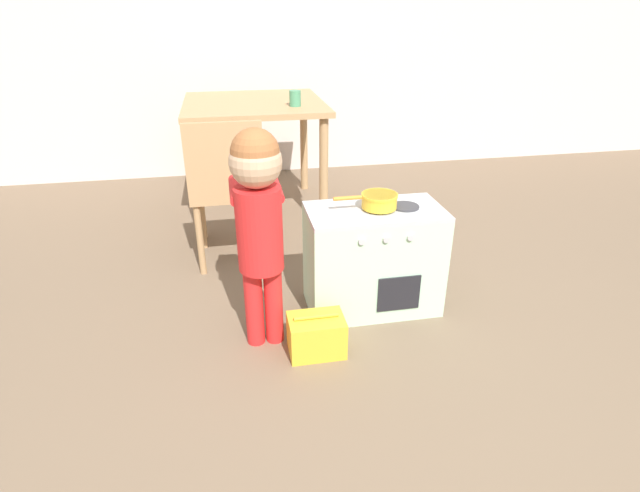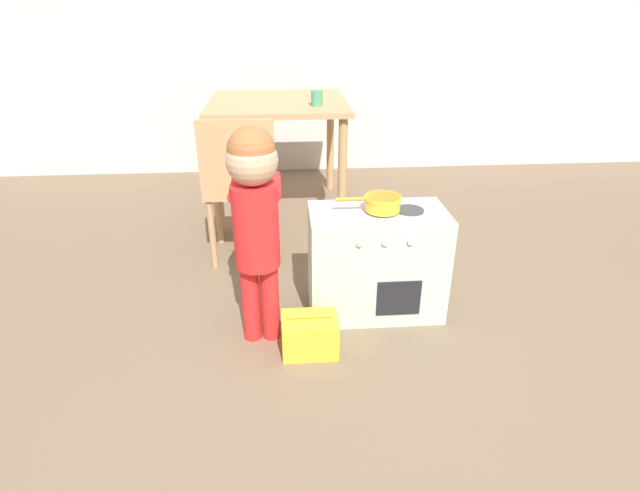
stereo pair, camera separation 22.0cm
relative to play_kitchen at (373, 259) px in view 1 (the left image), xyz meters
The scene contains 9 objects.
ground_plane 0.99m from the play_kitchen, 99.37° to the right, with size 16.00×16.00×0.00m, color brown.
wall_back 2.53m from the play_kitchen, 93.89° to the left, with size 10.00×0.06×2.60m.
play_kitchen is the anchor object (origin of this frame).
toy_pot 0.30m from the play_kitchen, ahead, with size 0.29×0.16×0.07m.
child_figure 0.68m from the play_kitchen, 161.04° to the right, with size 0.21×0.38×0.94m.
toy_basket 0.48m from the play_kitchen, 136.93° to the right, with size 0.23×0.17×0.19m.
dining_table 1.48m from the play_kitchen, 107.92° to the left, with size 0.90×0.91×0.76m.
dining_chair_near 0.90m from the play_kitchen, 138.28° to the left, with size 0.39×0.39×0.83m.
cup_on_table 1.29m from the play_kitchen, 99.67° to the left, with size 0.07×0.07×0.10m.
Camera 1 is at (-0.48, -1.06, 1.35)m, focal length 28.00 mm.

